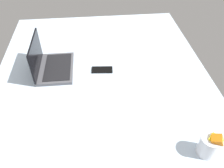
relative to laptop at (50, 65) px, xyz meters
The scene contains 4 objects.
bed_mattress 39.02cm from the laptop, 111.63° to the right, with size 180.00×140.00×18.00cm, color silver.
laptop is the anchor object (origin of this frame).
snack_cup 106.18cm from the laptop, 132.08° to the right, with size 9.00×9.70×14.66cm.
cell_phone 34.81cm from the laptop, 96.76° to the right, with size 6.80×14.00×0.80cm, color black.
Camera 1 is at (-112.06, 5.69, 115.82)cm, focal length 36.95 mm.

